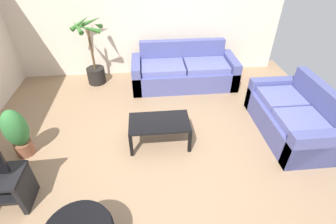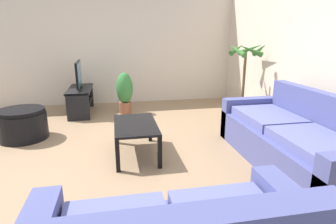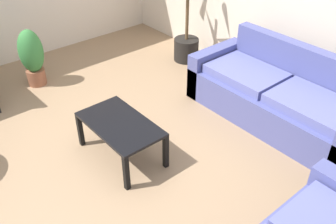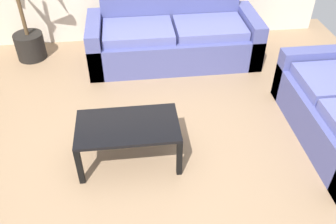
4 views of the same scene
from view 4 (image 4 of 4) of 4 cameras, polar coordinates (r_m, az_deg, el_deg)
name	(u,v)px [view 4 (image 4 of 4)]	position (r m, az deg, el deg)	size (l,w,h in m)	color
ground_plane	(127,192)	(3.35, -6.50, -12.44)	(6.60, 6.60, 0.00)	#937556
couch_main	(173,39)	(5.00, 0.82, 11.40)	(2.24, 0.90, 0.90)	#4C518C
coffee_table	(128,130)	(3.37, -6.33, -2.77)	(0.95, 0.55, 0.44)	black
potted_palm	(24,23)	(5.29, -21.63, 12.84)	(0.67, 0.70, 1.44)	black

